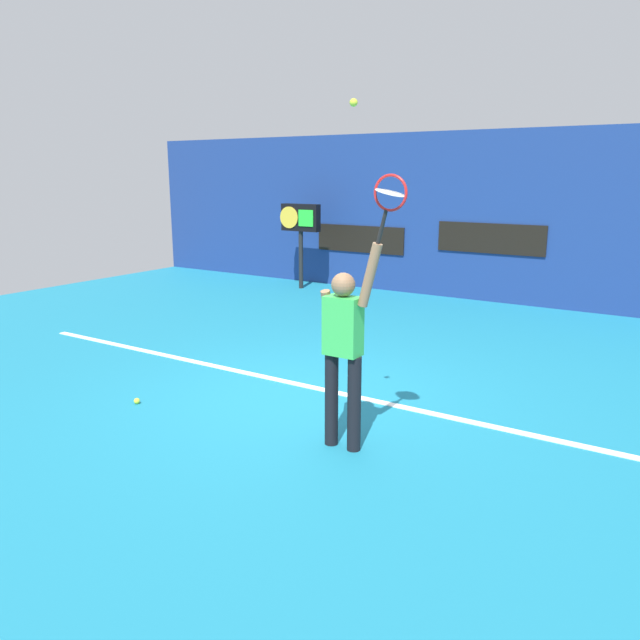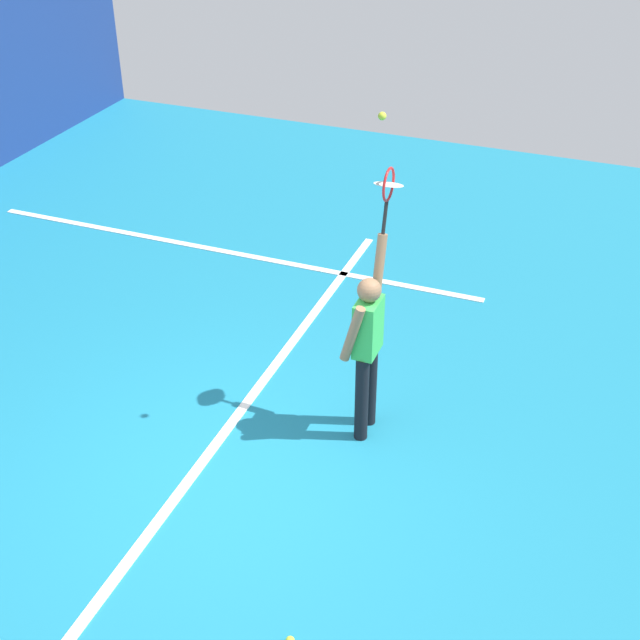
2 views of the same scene
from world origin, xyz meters
name	(u,v)px [view 2 (image 2 of 2)]	position (x,y,z in m)	size (l,w,h in m)	color
ground_plane	(227,479)	(0.00, 0.00, 0.00)	(18.00, 18.00, 0.00)	teal
court_baseline	(196,470)	(0.00, 0.32, 0.01)	(10.00, 0.10, 0.01)	white
court_sideline	(225,252)	(3.96, 2.00, 0.01)	(0.10, 7.00, 0.01)	white
tennis_player	(367,343)	(1.13, -0.93, 1.01)	(0.63, 0.31, 1.98)	black
tennis_racket	(388,188)	(1.57, -0.94, 2.37)	(0.38, 0.27, 0.63)	black
tennis_ball	(382,116)	(1.23, -0.96, 3.14)	(0.07, 0.07, 0.07)	#CCE033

